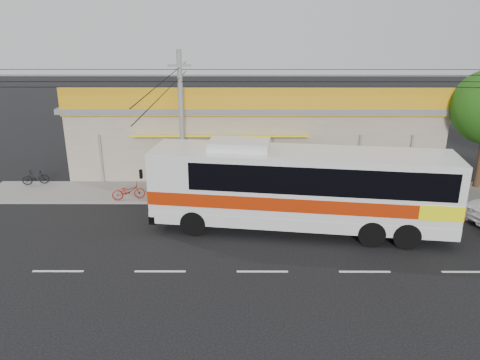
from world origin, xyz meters
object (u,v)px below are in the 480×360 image
at_px(utility_pole, 180,78).
at_px(motorbike_dark, 35,177).
at_px(coach_bus, 305,185).
at_px(motorbike_red, 128,191).

bearing_deg(utility_pole, motorbike_dark, 169.39).
distance_m(coach_bus, motorbike_dark, 15.99).
bearing_deg(motorbike_red, utility_pole, -93.62).
relative_size(coach_bus, motorbike_red, 7.97).
bearing_deg(coach_bus, motorbike_red, 167.05).
bearing_deg(motorbike_red, coach_bus, -127.26).
distance_m(motorbike_red, utility_pole, 6.60).
relative_size(coach_bus, motorbike_dark, 9.23).
bearing_deg(motorbike_red, motorbike_dark, 52.26).
xyz_separation_m(motorbike_red, motorbike_dark, (-5.94, 2.32, -0.01)).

